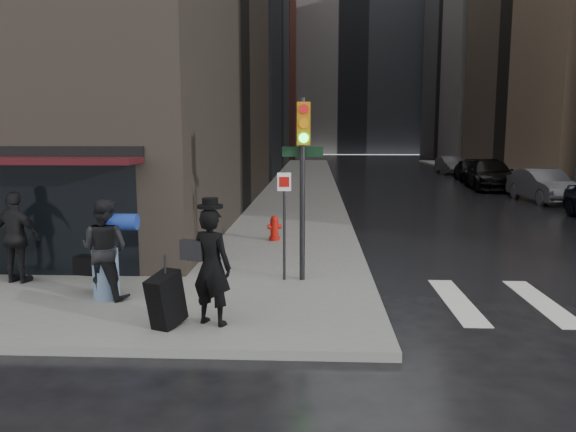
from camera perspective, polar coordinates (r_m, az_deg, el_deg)
name	(u,v)px	position (r m, az deg, el deg)	size (l,w,h in m)	color
ground	(272,315)	(10.13, -1.69, -10.02)	(140.00, 140.00, 0.00)	black
sidewalk_left	(303,180)	(36.72, 1.58, 3.63)	(4.00, 50.00, 0.15)	slate
sidewalk_right	(514,181)	(38.86, 21.94, 3.29)	(3.00, 50.00, 0.15)	slate
bldg_left_far	(206,53)	(73.54, -8.37, 16.11)	(22.00, 20.00, 26.00)	#59261E
bldg_right_far	(537,50)	(72.73, 23.94, 15.17)	(22.00, 20.00, 25.00)	slate
bldg_distant	(351,46)	(88.66, 6.41, 16.79)	(40.00, 12.00, 32.00)	slate
man_overcoat	(202,271)	(9.06, -8.72, -5.59)	(1.39, 0.94, 2.09)	black
man_jeans	(105,249)	(10.91, -18.14, -3.17)	(1.31, 0.90, 1.88)	black
man_greycoat	(16,237)	(12.73, -25.88, -1.95)	(1.17, 0.66, 1.89)	black
traffic_light	(301,164)	(11.41, 1.35, 5.26)	(0.94, 0.46, 3.75)	black
fire_hydrant	(274,229)	(16.04, -1.39, -1.35)	(0.41, 0.31, 0.71)	#AF130A
parked_car_2	(543,186)	(28.53, 24.50, 2.82)	(1.60, 4.58, 1.51)	#515156
parked_car_3	(490,175)	(33.83, 19.82, 3.97)	(2.30, 5.65, 1.64)	black
parked_car_4	(470,170)	(39.59, 17.96, 4.49)	(1.65, 4.11, 1.40)	black
parked_car_5	(450,165)	(45.29, 16.16, 5.01)	(1.45, 4.15, 1.37)	#39393E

